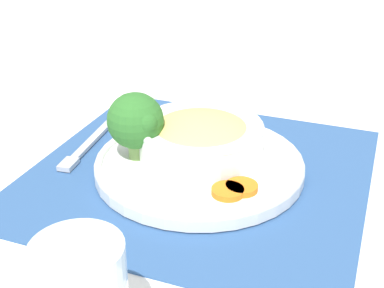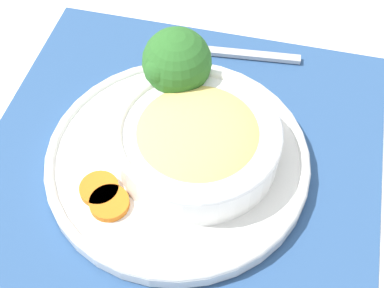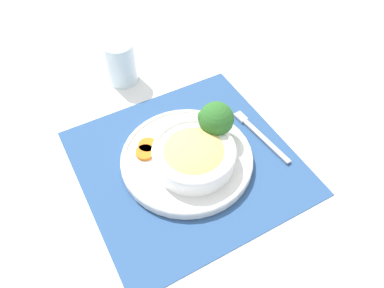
{
  "view_description": "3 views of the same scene",
  "coord_description": "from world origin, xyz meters",
  "px_view_note": "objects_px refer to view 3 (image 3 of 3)",
  "views": [
    {
      "loc": [
        -0.3,
        0.58,
        0.38
      ],
      "look_at": [
        0.02,
        -0.01,
        0.04
      ],
      "focal_mm": 50.0,
      "sensor_mm": 36.0,
      "label": 1
    },
    {
      "loc": [
        -0.31,
        -0.14,
        0.5
      ],
      "look_at": [
        0.0,
        -0.02,
        0.05
      ],
      "focal_mm": 50.0,
      "sensor_mm": 36.0,
      "label": 2
    },
    {
      "loc": [
        -0.17,
        -0.47,
        0.66
      ],
      "look_at": [
        0.02,
        0.01,
        0.04
      ],
      "focal_mm": 35.0,
      "sensor_mm": 36.0,
      "label": 3
    }
  ],
  "objects_px": {
    "bowl": "(194,154)",
    "water_glass": "(121,65)",
    "broccoli_floret": "(216,119)",
    "fork": "(256,131)"
  },
  "relations": [
    {
      "from": "bowl",
      "to": "water_glass",
      "type": "relative_size",
      "value": 1.54
    },
    {
      "from": "broccoli_floret",
      "to": "fork",
      "type": "xyz_separation_m",
      "value": [
        0.1,
        -0.01,
        -0.07
      ]
    },
    {
      "from": "water_glass",
      "to": "fork",
      "type": "bearing_deg",
      "value": -51.21
    },
    {
      "from": "bowl",
      "to": "fork",
      "type": "xyz_separation_m",
      "value": [
        0.17,
        0.04,
        -0.04
      ]
    },
    {
      "from": "broccoli_floret",
      "to": "fork",
      "type": "height_order",
      "value": "broccoli_floret"
    },
    {
      "from": "broccoli_floret",
      "to": "water_glass",
      "type": "bearing_deg",
      "value": 115.72
    },
    {
      "from": "broccoli_floret",
      "to": "fork",
      "type": "bearing_deg",
      "value": -5.99
    },
    {
      "from": "bowl",
      "to": "broccoli_floret",
      "type": "xyz_separation_m",
      "value": [
        0.07,
        0.05,
        0.03
      ]
    },
    {
      "from": "fork",
      "to": "bowl",
      "type": "bearing_deg",
      "value": -179.53
    },
    {
      "from": "water_glass",
      "to": "fork",
      "type": "xyz_separation_m",
      "value": [
        0.24,
        -0.3,
        -0.04
      ]
    }
  ]
}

